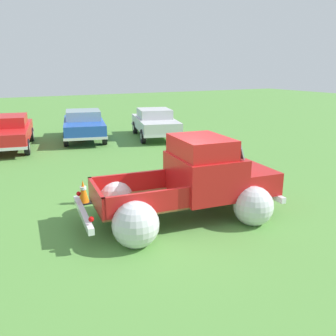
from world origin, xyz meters
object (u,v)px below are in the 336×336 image
at_px(show_car_0, 8,131).
at_px(show_car_2, 155,122).
at_px(lane_cone_1, 83,192).
at_px(vintage_pickup_truck, 194,186).
at_px(show_car_1, 84,124).
at_px(lane_cone_0, 189,169).

xyz_separation_m(show_car_0, show_car_2, (6.80, -0.64, -0.00)).
bearing_deg(lane_cone_1, show_car_0, 97.46).
bearing_deg(vintage_pickup_truck, show_car_1, 94.57).
distance_m(show_car_1, lane_cone_0, 8.07).
bearing_deg(show_car_1, show_car_2, 85.28).
bearing_deg(show_car_0, vintage_pickup_truck, 28.42).
relative_size(show_car_0, show_car_2, 1.09).
distance_m(lane_cone_0, lane_cone_1, 3.70).
height_order(show_car_0, show_car_1, same).
height_order(show_car_0, show_car_2, same).
bearing_deg(lane_cone_1, vintage_pickup_truck, -44.19).
height_order(show_car_1, lane_cone_0, show_car_1).
distance_m(show_car_0, lane_cone_1, 8.24).
distance_m(vintage_pickup_truck, show_car_0, 10.71).
xyz_separation_m(vintage_pickup_truck, show_car_0, (-3.20, 10.22, 0.03)).
bearing_deg(show_car_1, vintage_pickup_truck, 12.03).
bearing_deg(show_car_1, lane_cone_1, -2.09).
bearing_deg(show_car_2, show_car_0, -80.65).
distance_m(vintage_pickup_truck, show_car_1, 10.68).
xyz_separation_m(show_car_1, show_car_2, (3.35, -1.10, -0.00)).
relative_size(show_car_1, lane_cone_0, 7.52).
distance_m(vintage_pickup_truck, lane_cone_1, 3.00).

